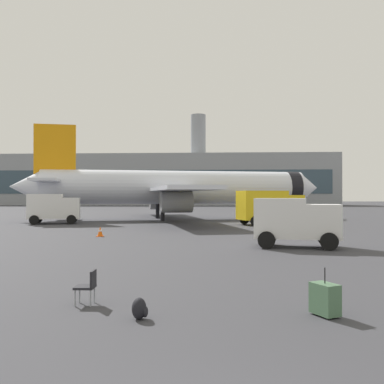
{
  "coord_description": "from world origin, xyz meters",
  "views": [
    {
      "loc": [
        -0.08,
        -3.75,
        2.74
      ],
      "look_at": [
        -1.79,
        27.09,
        3.0
      ],
      "focal_mm": 40.0,
      "sensor_mm": 36.0,
      "label": 1
    }
  ],
  "objects_px": {
    "rolling_suitcase": "(325,299)",
    "traveller_backpack": "(140,309)",
    "safety_cone_near": "(259,214)",
    "gate_chair": "(88,285)",
    "cargo_van": "(296,220)",
    "fuel_truck": "(269,206)",
    "service_truck": "(53,207)",
    "safety_cone_mid": "(100,232)",
    "airplane_at_gate": "(175,188)"
  },
  "relations": [
    {
      "from": "service_truck",
      "to": "safety_cone_mid",
      "type": "xyz_separation_m",
      "value": [
        8.0,
        -12.41,
        -1.28
      ]
    },
    {
      "from": "cargo_van",
      "to": "traveller_backpack",
      "type": "relative_size",
      "value": 9.75
    },
    {
      "from": "traveller_backpack",
      "to": "gate_chair",
      "type": "xyz_separation_m",
      "value": [
        -1.53,
        1.19,
        0.27
      ]
    },
    {
      "from": "airplane_at_gate",
      "to": "safety_cone_near",
      "type": "distance_m",
      "value": 12.91
    },
    {
      "from": "airplane_at_gate",
      "to": "cargo_van",
      "type": "relative_size",
      "value": 7.56
    },
    {
      "from": "airplane_at_gate",
      "to": "service_truck",
      "type": "xyz_separation_m",
      "value": [
        -11.12,
        -8.17,
        -2.05
      ]
    },
    {
      "from": "safety_cone_mid",
      "to": "rolling_suitcase",
      "type": "bearing_deg",
      "value": -60.93
    },
    {
      "from": "service_truck",
      "to": "safety_cone_near",
      "type": "height_order",
      "value": "service_truck"
    },
    {
      "from": "safety_cone_mid",
      "to": "gate_chair",
      "type": "distance_m",
      "value": 18.25
    },
    {
      "from": "rolling_suitcase",
      "to": "gate_chair",
      "type": "bearing_deg",
      "value": 172.97
    },
    {
      "from": "fuel_truck",
      "to": "gate_chair",
      "type": "xyz_separation_m",
      "value": [
        -8.26,
        -29.96,
        -1.27
      ]
    },
    {
      "from": "service_truck",
      "to": "cargo_van",
      "type": "distance_m",
      "value": 26.74
    },
    {
      "from": "traveller_backpack",
      "to": "fuel_truck",
      "type": "bearing_deg",
      "value": 77.81
    },
    {
      "from": "safety_cone_mid",
      "to": "gate_chair",
      "type": "height_order",
      "value": "gate_chair"
    },
    {
      "from": "gate_chair",
      "to": "safety_cone_near",
      "type": "bearing_deg",
      "value": 78.95
    },
    {
      "from": "safety_cone_mid",
      "to": "rolling_suitcase",
      "type": "height_order",
      "value": "rolling_suitcase"
    },
    {
      "from": "safety_cone_mid",
      "to": "fuel_truck",
      "type": "bearing_deg",
      "value": 43.83
    },
    {
      "from": "fuel_truck",
      "to": "rolling_suitcase",
      "type": "relative_size",
      "value": 5.87
    },
    {
      "from": "safety_cone_near",
      "to": "gate_chair",
      "type": "height_order",
      "value": "gate_chair"
    },
    {
      "from": "cargo_van",
      "to": "traveller_backpack",
      "type": "height_order",
      "value": "cargo_van"
    },
    {
      "from": "cargo_van",
      "to": "safety_cone_mid",
      "type": "distance_m",
      "value": 13.17
    },
    {
      "from": "airplane_at_gate",
      "to": "safety_cone_near",
      "type": "xyz_separation_m",
      "value": [
        10.28,
        7.11,
        -3.26
      ]
    },
    {
      "from": "cargo_van",
      "to": "service_truck",
      "type": "bearing_deg",
      "value": 138.36
    },
    {
      "from": "service_truck",
      "to": "traveller_backpack",
      "type": "distance_m",
      "value": 34.33
    },
    {
      "from": "safety_cone_near",
      "to": "traveller_backpack",
      "type": "bearing_deg",
      "value": -98.95
    },
    {
      "from": "fuel_truck",
      "to": "safety_cone_near",
      "type": "xyz_separation_m",
      "value": [
        0.6,
        15.41,
        -1.38
      ]
    },
    {
      "from": "fuel_truck",
      "to": "rolling_suitcase",
      "type": "bearing_deg",
      "value": -94.79
    },
    {
      "from": "airplane_at_gate",
      "to": "cargo_van",
      "type": "height_order",
      "value": "airplane_at_gate"
    },
    {
      "from": "safety_cone_near",
      "to": "rolling_suitcase",
      "type": "height_order",
      "value": "rolling_suitcase"
    },
    {
      "from": "rolling_suitcase",
      "to": "traveller_backpack",
      "type": "height_order",
      "value": "rolling_suitcase"
    },
    {
      "from": "rolling_suitcase",
      "to": "gate_chair",
      "type": "relative_size",
      "value": 1.28
    },
    {
      "from": "fuel_truck",
      "to": "safety_cone_mid",
      "type": "distance_m",
      "value": 17.79
    },
    {
      "from": "service_truck",
      "to": "cargo_van",
      "type": "xyz_separation_m",
      "value": [
        19.98,
        -17.77,
        -0.16
      ]
    },
    {
      "from": "service_truck",
      "to": "safety_cone_mid",
      "type": "height_order",
      "value": "service_truck"
    },
    {
      "from": "fuel_truck",
      "to": "traveller_backpack",
      "type": "distance_m",
      "value": 31.91
    },
    {
      "from": "service_truck",
      "to": "cargo_van",
      "type": "bearing_deg",
      "value": -41.64
    },
    {
      "from": "cargo_van",
      "to": "safety_cone_mid",
      "type": "height_order",
      "value": "cargo_van"
    },
    {
      "from": "cargo_van",
      "to": "rolling_suitcase",
      "type": "xyz_separation_m",
      "value": [
        -1.76,
        -13.02,
        -1.06
      ]
    },
    {
      "from": "safety_cone_mid",
      "to": "safety_cone_near",
      "type": "bearing_deg",
      "value": 64.19
    },
    {
      "from": "airplane_at_gate",
      "to": "safety_cone_near",
      "type": "relative_size",
      "value": 44.47
    },
    {
      "from": "rolling_suitcase",
      "to": "gate_chair",
      "type": "height_order",
      "value": "rolling_suitcase"
    },
    {
      "from": "safety_cone_mid",
      "to": "traveller_backpack",
      "type": "xyz_separation_m",
      "value": [
        6.06,
        -18.87,
        -0.1
      ]
    },
    {
      "from": "service_truck",
      "to": "fuel_truck",
      "type": "bearing_deg",
      "value": -0.37
    },
    {
      "from": "airplane_at_gate",
      "to": "fuel_truck",
      "type": "distance_m",
      "value": 12.89
    },
    {
      "from": "fuel_truck",
      "to": "gate_chair",
      "type": "bearing_deg",
      "value": -105.41
    },
    {
      "from": "service_truck",
      "to": "rolling_suitcase",
      "type": "bearing_deg",
      "value": -59.38
    },
    {
      "from": "service_truck",
      "to": "safety_cone_near",
      "type": "relative_size",
      "value": 6.55
    },
    {
      "from": "cargo_van",
      "to": "gate_chair",
      "type": "xyz_separation_m",
      "value": [
        -7.45,
        -12.32,
        -0.95
      ]
    },
    {
      "from": "airplane_at_gate",
      "to": "rolling_suitcase",
      "type": "distance_m",
      "value": 39.74
    },
    {
      "from": "airplane_at_gate",
      "to": "cargo_van",
      "type": "distance_m",
      "value": 27.5
    }
  ]
}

